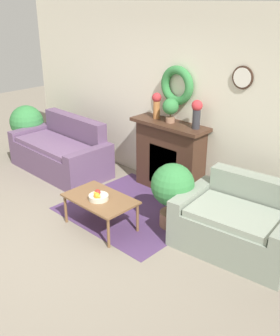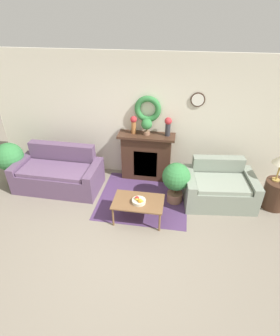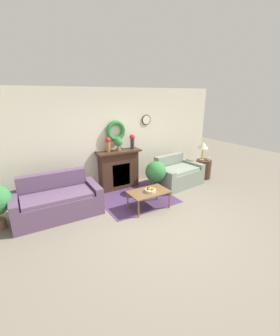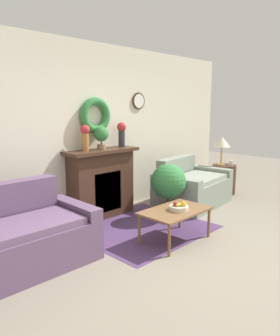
{
  "view_description": "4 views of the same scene",
  "coord_description": "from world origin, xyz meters",
  "px_view_note": "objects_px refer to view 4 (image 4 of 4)",
  "views": [
    {
      "loc": [
        3.54,
        -2.02,
        2.73
      ],
      "look_at": [
        0.22,
        1.46,
        0.65
      ],
      "focal_mm": 42.0,
      "sensor_mm": 36.0,
      "label": 1
    },
    {
      "loc": [
        0.77,
        -2.83,
        3.4
      ],
      "look_at": [
        0.09,
        1.32,
        0.8
      ],
      "focal_mm": 28.0,
      "sensor_mm": 36.0,
      "label": 2
    },
    {
      "loc": [
        -2.43,
        -3.12,
        2.52
      ],
      "look_at": [
        0.32,
        1.47,
        0.76
      ],
      "focal_mm": 24.0,
      "sensor_mm": 36.0,
      "label": 3
    },
    {
      "loc": [
        -3.06,
        -1.72,
        1.73
      ],
      "look_at": [
        0.06,
        1.36,
        0.91
      ],
      "focal_mm": 35.0,
      "sensor_mm": 36.0,
      "label": 4
    }
  ],
  "objects_px": {
    "fireplace": "(102,183)",
    "potted_plant_floor_by_loveseat": "(168,185)",
    "mug": "(231,163)",
    "potted_plant_on_mantel": "(101,135)",
    "vase_on_mantel_left": "(85,136)",
    "side_table_by_loveseat": "(224,179)",
    "fruit_bowl": "(179,207)",
    "couch_left": "(8,242)",
    "vase_on_mantel_right": "(122,133)",
    "coffee_table": "(175,213)",
    "table_lamp": "(222,142)",
    "loveseat_right": "(192,187)"
  },
  "relations": [
    {
      "from": "fireplace",
      "to": "potted_plant_floor_by_loveseat",
      "type": "xyz_separation_m",
      "value": [
        0.7,
        -0.78,
        -0.01
      ]
    },
    {
      "from": "mug",
      "to": "potted_plant_on_mantel",
      "type": "height_order",
      "value": "potted_plant_on_mantel"
    },
    {
      "from": "mug",
      "to": "vase_on_mantel_left",
      "type": "distance_m",
      "value": 3.18
    },
    {
      "from": "vase_on_mantel_left",
      "to": "potted_plant_on_mantel",
      "type": "height_order",
      "value": "vase_on_mantel_left"
    },
    {
      "from": "side_table_by_loveseat",
      "to": "potted_plant_on_mantel",
      "type": "relative_size",
      "value": 1.64
    },
    {
      "from": "fruit_bowl",
      "to": "mug",
      "type": "relative_size",
      "value": 2.62
    },
    {
      "from": "side_table_by_loveseat",
      "to": "fireplace",
      "type": "bearing_deg",
      "value": 166.48
    },
    {
      "from": "fruit_bowl",
      "to": "mug",
      "type": "xyz_separation_m",
      "value": [
        2.66,
        0.76,
        0.17
      ]
    },
    {
      "from": "couch_left",
      "to": "potted_plant_floor_by_loveseat",
      "type": "xyz_separation_m",
      "value": [
        2.51,
        -0.11,
        0.22
      ]
    },
    {
      "from": "fireplace",
      "to": "potted_plant_on_mantel",
      "type": "height_order",
      "value": "potted_plant_on_mantel"
    },
    {
      "from": "side_table_by_loveseat",
      "to": "potted_plant_floor_by_loveseat",
      "type": "bearing_deg",
      "value": -175.55
    },
    {
      "from": "vase_on_mantel_left",
      "to": "vase_on_mantel_right",
      "type": "xyz_separation_m",
      "value": [
        0.72,
        -0.0,
        0.01
      ]
    },
    {
      "from": "coffee_table",
      "to": "table_lamp",
      "type": "xyz_separation_m",
      "value": [
        2.51,
        0.85,
        0.66
      ]
    },
    {
      "from": "loveseat_right",
      "to": "fruit_bowl",
      "type": "xyz_separation_m",
      "value": [
        -1.48,
        -0.86,
        0.16
      ]
    },
    {
      "from": "vase_on_mantel_right",
      "to": "fireplace",
      "type": "bearing_deg",
      "value": -179.28
    },
    {
      "from": "vase_on_mantel_right",
      "to": "potted_plant_on_mantel",
      "type": "relative_size",
      "value": 1.13
    },
    {
      "from": "mug",
      "to": "potted_plant_floor_by_loveseat",
      "type": "bearing_deg",
      "value": -178.08
    },
    {
      "from": "side_table_by_loveseat",
      "to": "mug",
      "type": "height_order",
      "value": "mug"
    },
    {
      "from": "mug",
      "to": "vase_on_mantel_left",
      "type": "xyz_separation_m",
      "value": [
        -3.02,
        0.72,
        0.68
      ]
    },
    {
      "from": "coffee_table",
      "to": "vase_on_mantel_left",
      "type": "height_order",
      "value": "vase_on_mantel_left"
    },
    {
      "from": "loveseat_right",
      "to": "potted_plant_floor_by_loveseat",
      "type": "distance_m",
      "value": 0.9
    },
    {
      "from": "table_lamp",
      "to": "mug",
      "type": "relative_size",
      "value": 5.96
    },
    {
      "from": "fireplace",
      "to": "coffee_table",
      "type": "bearing_deg",
      "value": -87.59
    },
    {
      "from": "mug",
      "to": "vase_on_mantel_left",
      "type": "height_order",
      "value": "vase_on_mantel_left"
    },
    {
      "from": "coffee_table",
      "to": "fruit_bowl",
      "type": "distance_m",
      "value": 0.1
    },
    {
      "from": "couch_left",
      "to": "table_lamp",
      "type": "distance_m",
      "value": 4.44
    },
    {
      "from": "side_table_by_loveseat",
      "to": "loveseat_right",
      "type": "bearing_deg",
      "value": 179.17
    },
    {
      "from": "vase_on_mantel_right",
      "to": "potted_plant_on_mantel",
      "type": "distance_m",
      "value": 0.44
    },
    {
      "from": "side_table_by_loveseat",
      "to": "vase_on_mantel_right",
      "type": "relative_size",
      "value": 1.46
    },
    {
      "from": "fruit_bowl",
      "to": "table_lamp",
      "type": "xyz_separation_m",
      "value": [
        2.5,
        0.89,
        0.57
      ]
    },
    {
      "from": "side_table_by_loveseat",
      "to": "table_lamp",
      "type": "xyz_separation_m",
      "value": [
        -0.06,
        0.05,
        0.74
      ]
    },
    {
      "from": "loveseat_right",
      "to": "table_lamp",
      "type": "distance_m",
      "value": 1.25
    },
    {
      "from": "potted_plant_floor_by_loveseat",
      "to": "coffee_table",
      "type": "bearing_deg",
      "value": -134.48
    },
    {
      "from": "coffee_table",
      "to": "vase_on_mantel_right",
      "type": "xyz_separation_m",
      "value": [
        0.38,
        1.44,
        0.94
      ]
    },
    {
      "from": "coffee_table",
      "to": "potted_plant_on_mantel",
      "type": "bearing_deg",
      "value": 92.41
    },
    {
      "from": "side_table_by_loveseat",
      "to": "mug",
      "type": "bearing_deg",
      "value": -37.87
    },
    {
      "from": "side_table_by_loveseat",
      "to": "mug",
      "type": "xyz_separation_m",
      "value": [
        0.11,
        -0.08,
        0.34
      ]
    },
    {
      "from": "fruit_bowl",
      "to": "potted_plant_on_mantel",
      "type": "distance_m",
      "value": 1.69
    },
    {
      "from": "fireplace",
      "to": "mug",
      "type": "height_order",
      "value": "fireplace"
    },
    {
      "from": "fruit_bowl",
      "to": "vase_on_mantel_left",
      "type": "xyz_separation_m",
      "value": [
        -0.36,
        1.48,
        0.85
      ]
    },
    {
      "from": "loveseat_right",
      "to": "side_table_by_loveseat",
      "type": "relative_size",
      "value": 2.52
    },
    {
      "from": "table_lamp",
      "to": "mug",
      "type": "distance_m",
      "value": 0.46
    },
    {
      "from": "table_lamp",
      "to": "vase_on_mantel_left",
      "type": "xyz_separation_m",
      "value": [
        -2.85,
        0.59,
        0.27
      ]
    },
    {
      "from": "fruit_bowl",
      "to": "mug",
      "type": "bearing_deg",
      "value": 16.0
    },
    {
      "from": "loveseat_right",
      "to": "potted_plant_on_mantel",
      "type": "xyz_separation_m",
      "value": [
        -1.56,
        0.6,
        1.0
      ]
    },
    {
      "from": "vase_on_mantel_right",
      "to": "side_table_by_loveseat",
      "type": "bearing_deg",
      "value": -16.24
    },
    {
      "from": "loveseat_right",
      "to": "potted_plant_floor_by_loveseat",
      "type": "xyz_separation_m",
      "value": [
        -0.86,
        -0.17,
        0.23
      ]
    },
    {
      "from": "loveseat_right",
      "to": "coffee_table",
      "type": "height_order",
      "value": "loveseat_right"
    },
    {
      "from": "side_table_by_loveseat",
      "to": "potted_plant_floor_by_loveseat",
      "type": "relative_size",
      "value": 0.67
    },
    {
      "from": "side_table_by_loveseat",
      "to": "potted_plant_on_mantel",
      "type": "xyz_separation_m",
      "value": [
        -2.63,
        0.62,
        1.01
      ]
    }
  ]
}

